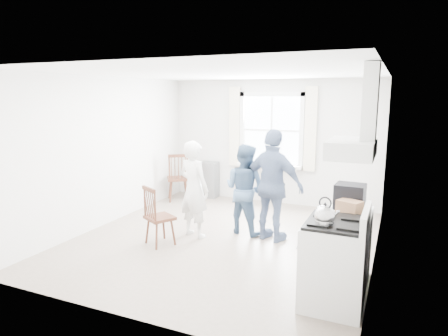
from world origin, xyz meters
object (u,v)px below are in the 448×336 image
(person_mid, at_px, (245,189))
(person_right, at_px, (273,186))
(windsor_chair_b, at_px, (154,210))
(low_cabinet, at_px, (349,245))
(person_left, at_px, (194,189))
(stereo_stack, at_px, (350,196))
(gas_stove, at_px, (335,262))
(windsor_chair_a, at_px, (178,172))

(person_mid, distance_m, person_right, 0.58)
(windsor_chair_b, bearing_deg, low_cabinet, 0.50)
(windsor_chair_b, height_order, person_right, person_right)
(person_left, height_order, person_right, person_right)
(stereo_stack, bearing_deg, low_cabinet, -55.74)
(stereo_stack, distance_m, person_right, 1.54)
(stereo_stack, distance_m, person_left, 2.54)
(gas_stove, distance_m, person_left, 2.76)
(gas_stove, distance_m, low_cabinet, 0.70)
(gas_stove, bearing_deg, person_left, 151.83)
(person_mid, bearing_deg, gas_stove, 145.90)
(windsor_chair_a, distance_m, windsor_chair_b, 2.59)
(low_cabinet, distance_m, person_left, 2.58)
(low_cabinet, relative_size, person_mid, 0.60)
(low_cabinet, bearing_deg, gas_stove, -95.68)
(windsor_chair_a, bearing_deg, stereo_stack, -31.71)
(person_left, relative_size, person_mid, 1.05)
(gas_stove, relative_size, person_mid, 0.75)
(gas_stove, xyz_separation_m, low_cabinet, (0.07, 0.70, -0.03))
(low_cabinet, bearing_deg, person_mid, 148.75)
(windsor_chair_b, bearing_deg, person_left, 59.53)
(gas_stove, relative_size, person_right, 0.63)
(gas_stove, xyz_separation_m, windsor_chair_a, (-3.75, 3.08, 0.16))
(gas_stove, bearing_deg, low_cabinet, 84.32)
(stereo_stack, distance_m, windsor_chair_b, 2.87)
(gas_stove, relative_size, windsor_chair_a, 1.06)
(windsor_chair_a, distance_m, person_left, 2.23)
(stereo_stack, distance_m, person_mid, 2.09)
(windsor_chair_a, distance_m, person_mid, 2.39)
(person_left, xyz_separation_m, person_mid, (0.68, 0.50, -0.04))
(windsor_chair_b, bearing_deg, stereo_stack, 1.26)
(low_cabinet, distance_m, person_mid, 2.13)
(gas_stove, height_order, windsor_chair_a, gas_stove)
(windsor_chair_b, distance_m, person_right, 1.87)
(gas_stove, relative_size, windsor_chair_b, 1.20)
(gas_stove, distance_m, windsor_chair_b, 2.86)
(gas_stove, bearing_deg, stereo_stack, 86.55)
(gas_stove, relative_size, low_cabinet, 1.24)
(windsor_chair_b, relative_size, person_right, 0.53)
(low_cabinet, height_order, windsor_chair_b, windsor_chair_b)
(windsor_chair_a, relative_size, person_right, 0.60)
(low_cabinet, height_order, person_left, person_left)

